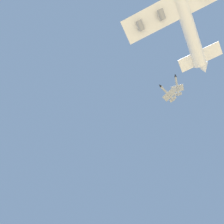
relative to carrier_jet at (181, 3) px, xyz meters
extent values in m
cylinder|color=white|center=(1.13, 0.68, 0.12)|extent=(60.50, 42.43, 6.40)
cone|color=white|center=(-30.17, -18.09, 0.72)|extent=(7.16, 7.46, 5.76)
cube|color=white|center=(-0.57, -0.38, -0.84)|extent=(41.17, 57.61, 2.93)
cylinder|color=gray|center=(10.79, -19.29, -2.26)|extent=(5.83, 5.24, 3.00)
cylinder|color=gray|center=(5.13, -9.87, -2.65)|extent=(5.83, 5.24, 3.00)
cube|color=white|center=(-24.74, -14.51, 8.31)|extent=(7.41, 5.04, 10.42)
cube|color=white|center=(-24.60, -14.74, 0.92)|extent=(17.33, 22.47, 1.38)
cylinder|color=#999EA3|center=(-29.12, -40.65, 20.72)|extent=(13.01, 4.31, 1.50)
cone|color=black|center=(-21.80, -39.01, 20.72)|extent=(2.28, 1.90, 1.50)
cube|color=#999EA3|center=(-30.58, -40.98, 20.52)|extent=(6.04, 8.77, 0.24)
cube|color=#999EA3|center=(-34.48, -41.85, 22.67)|extent=(2.39, 0.72, 2.60)
cube|color=#999EA3|center=(-34.48, -41.85, 20.92)|extent=(3.00, 5.12, 0.20)
cylinder|color=#999EA3|center=(-33.15, -33.61, 25.45)|extent=(10.47, 10.03, 1.50)
cone|color=black|center=(-27.71, -28.45, 25.45)|extent=(2.48, 2.46, 1.50)
cube|color=#999EA3|center=(-34.24, -34.64, 25.25)|extent=(8.70, 8.83, 0.24)
cube|color=#999EA3|center=(-37.15, -37.39, 27.40)|extent=(1.88, 1.80, 2.60)
cube|color=#999EA3|center=(-37.15, -37.39, 25.65)|extent=(4.75, 4.86, 0.20)
camera|label=1|loc=(18.72, -32.58, -114.80)|focal=34.42mm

